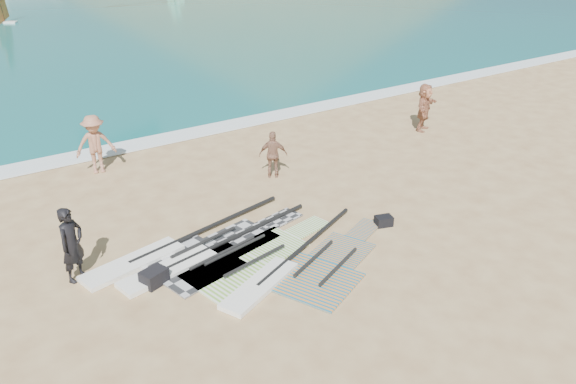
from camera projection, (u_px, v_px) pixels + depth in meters
ground at (402, 290)px, 12.74m from camera, size 300.00×300.00×0.00m
surf_line at (177, 137)px, 21.90m from camera, size 300.00×1.20×0.04m
rig_grey at (187, 252)px, 14.14m from camera, size 6.25×3.08×0.20m
rig_green at (219, 259)px, 13.82m from camera, size 5.95×2.86×0.20m
rig_orange at (302, 269)px, 13.41m from camera, size 5.56×3.48×0.20m
gear_bag_near at (154, 277)px, 12.88m from camera, size 0.68×0.59×0.37m
gear_bag_far at (384, 221)px, 15.42m from camera, size 0.54×0.45×0.28m
person_wetsuit at (72, 245)px, 12.77m from camera, size 0.80×0.73×1.84m
beachgoer_mid at (95, 144)px, 18.41m from camera, size 1.38×0.93×1.98m
beachgoer_back at (273, 155)px, 18.13m from camera, size 0.98×0.83×1.57m
beachgoer_right at (424, 107)px, 22.29m from camera, size 1.82×1.32×1.90m
windsurfer_centre at (0, 8)px, 46.76m from camera, size 2.23×2.34×4.09m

